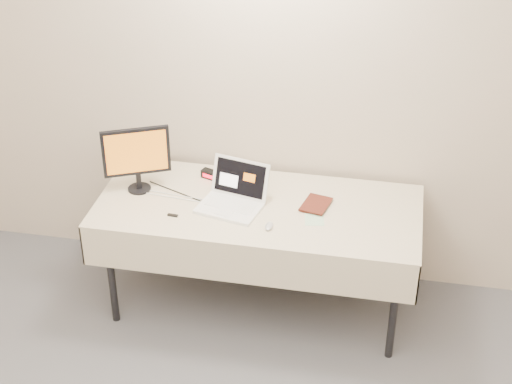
% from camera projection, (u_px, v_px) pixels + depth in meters
% --- Properties ---
extents(back_wall, '(4.00, 0.10, 2.70)m').
position_uv_depth(back_wall, '(273.00, 75.00, 4.55)').
color(back_wall, beige).
rests_on(back_wall, ground).
extents(table, '(1.86, 0.81, 0.74)m').
position_uv_depth(table, '(258.00, 214.00, 4.52)').
color(table, black).
rests_on(table, ground).
extents(laptop, '(0.41, 0.38, 0.23)m').
position_uv_depth(laptop, '(234.00, 196.00, 4.47)').
color(laptop, white).
rests_on(laptop, table).
extents(monitor, '(0.36, 0.19, 0.40)m').
position_uv_depth(monitor, '(136.00, 155.00, 4.52)').
color(monitor, black).
rests_on(monitor, table).
extents(book, '(0.15, 0.05, 0.19)m').
position_uv_depth(book, '(304.00, 189.00, 4.46)').
color(book, maroon).
rests_on(book, table).
extents(alarm_clock, '(0.13, 0.09, 0.05)m').
position_uv_depth(alarm_clock, '(211.00, 175.00, 4.74)').
color(alarm_clock, black).
rests_on(alarm_clock, table).
extents(clicker, '(0.05, 0.09, 0.02)m').
position_uv_depth(clicker, '(269.00, 226.00, 4.29)').
color(clicker, '#B6B6B8').
rests_on(clicker, table).
extents(paper_form, '(0.15, 0.28, 0.00)m').
position_uv_depth(paper_form, '(314.00, 212.00, 4.43)').
color(paper_form, '#ABD7AD').
rests_on(paper_form, table).
extents(usb_dongle, '(0.06, 0.02, 0.01)m').
position_uv_depth(usb_dongle, '(173.00, 215.00, 4.39)').
color(usb_dongle, black).
rests_on(usb_dongle, table).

